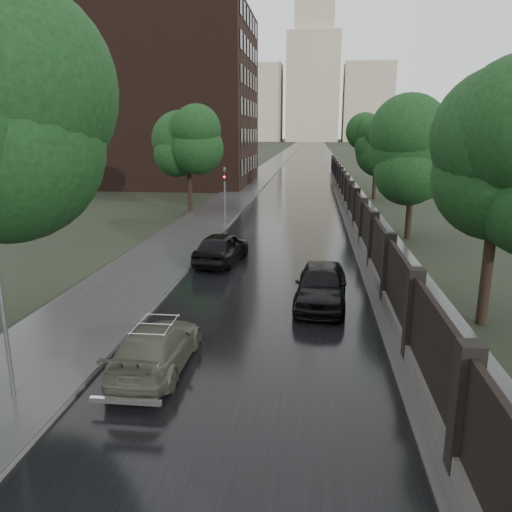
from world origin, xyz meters
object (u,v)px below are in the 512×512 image
object	(u,v)px
tree_right_b	(413,156)
tree_right_c	(377,146)
tree_right_a	(498,178)
traffic_light	(225,191)
car_right_near	(321,285)
hatchback_left	(222,247)
volga_sedan	(156,347)
tree_left_far	(188,146)
lamp_post	(1,297)

from	to	relation	value
tree_right_b	tree_right_c	world-z (taller)	same
tree_right_a	traffic_light	xyz separation A→B (m)	(-11.80, 16.99, -2.55)
tree_right_c	car_right_near	world-z (taller)	tree_right_c
tree_right_c	car_right_near	size ratio (longest dim) A/B	1.52
tree_right_a	hatchback_left	distance (m)	13.07
volga_sedan	hatchback_left	world-z (taller)	hatchback_left
tree_right_a	tree_right_c	size ratio (longest dim) A/B	1.00
tree_left_far	hatchback_left	world-z (taller)	tree_left_far
tree_right_c	traffic_light	distance (m)	19.26
lamp_post	traffic_light	bearing A→B (deg)	87.32
tree_left_far	car_right_near	distance (m)	23.40
car_right_near	tree_right_a	bearing A→B (deg)	-10.69
tree_left_far	traffic_light	bearing A→B (deg)	-53.53
tree_left_far	lamp_post	xyz separation A→B (m)	(2.60, -28.50, -2.57)
tree_right_a	tree_right_c	xyz separation A→B (m)	(0.00, 32.00, 0.00)
hatchback_left	car_right_near	bearing A→B (deg)	138.24
hatchback_left	volga_sedan	bearing A→B (deg)	98.87
tree_left_far	lamp_post	size ratio (longest dim) A/B	1.45
car_right_near	hatchback_left	bearing A→B (deg)	134.15
tree_right_c	volga_sedan	size ratio (longest dim) A/B	1.62
traffic_light	car_right_near	xyz separation A→B (m)	(6.40, -15.63, -1.61)
volga_sedan	car_right_near	size ratio (longest dim) A/B	0.94
hatchback_left	tree_right_a	bearing A→B (deg)	153.27
tree_right_a	tree_right_c	bearing A→B (deg)	90.00
tree_right_b	tree_right_a	bearing A→B (deg)	-90.00
tree_left_far	car_right_near	xyz separation A→B (m)	(10.10, -20.63, -4.46)
traffic_light	volga_sedan	size ratio (longest dim) A/B	0.92
tree_right_b	traffic_light	size ratio (longest dim) A/B	1.75
tree_right_b	volga_sedan	xyz separation A→B (m)	(-9.97, -18.41, -4.32)
traffic_light	volga_sedan	world-z (taller)	traffic_light
lamp_post	car_right_near	distance (m)	11.03
lamp_post	tree_right_a	bearing A→B (deg)	26.74
car_right_near	traffic_light	bearing A→B (deg)	115.76
lamp_post	tree_right_b	bearing A→B (deg)	57.82
lamp_post	hatchback_left	world-z (taller)	lamp_post
tree_right_b	hatchback_left	bearing A→B (deg)	-145.54
hatchback_left	car_right_near	distance (m)	7.40
tree_right_c	hatchback_left	xyz separation A→B (m)	(-10.23, -25.02, -4.17)
tree_right_c	traffic_light	bearing A→B (deg)	-128.18
tree_left_far	car_right_near	size ratio (longest dim) A/B	1.60
tree_left_far	tree_right_b	distance (m)	17.45
tree_left_far	tree_right_b	bearing A→B (deg)	-27.30
tree_right_a	hatchback_left	world-z (taller)	tree_right_a
tree_right_a	volga_sedan	distance (m)	11.73
tree_right_b	car_right_near	world-z (taller)	tree_right_b
tree_right_a	tree_right_c	world-z (taller)	same
tree_left_far	hatchback_left	xyz separation A→B (m)	(5.27, -15.02, -4.46)
volga_sedan	lamp_post	bearing A→B (deg)	35.90
tree_left_far	tree_right_a	distance (m)	26.91
tree_right_c	tree_left_far	bearing A→B (deg)	-147.17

